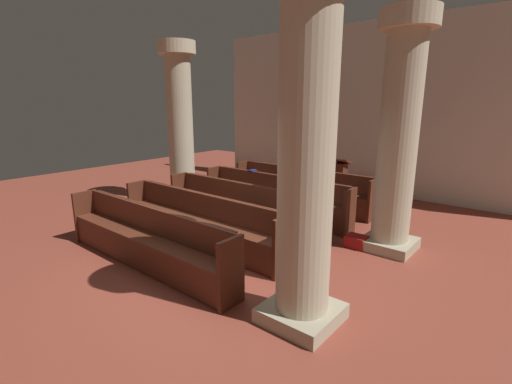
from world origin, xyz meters
name	(u,v)px	position (x,y,z in m)	size (l,w,h in m)	color
ground_plane	(210,262)	(0.00, 0.00, 0.00)	(19.20, 19.20, 0.00)	brown
back_wall	(373,110)	(0.00, 6.08, 2.25)	(10.00, 0.16, 4.50)	silver
pew_row_0	(300,186)	(-0.65, 3.61, 0.49)	(3.69, 0.46, 0.91)	#562819
pew_row_1	(273,195)	(-0.65, 2.53, 0.49)	(3.69, 0.46, 0.91)	#562819
pew_row_2	(240,205)	(-0.65, 1.44, 0.49)	(3.69, 0.47, 0.91)	#562819
pew_row_3	(199,219)	(-0.65, 0.36, 0.49)	(3.69, 0.46, 0.91)	#562819
pew_row_4	(145,236)	(-0.65, -0.73, 0.49)	(3.69, 0.46, 0.91)	#562819
pillar_aisle_side	(399,133)	(2.00, 2.35, 2.00)	(0.90, 0.90, 3.85)	tan
pillar_far_side	(180,121)	(-3.25, 2.15, 2.00)	(0.90, 0.90, 3.85)	tan
pillar_aisle_rear	(307,151)	(2.00, -0.44, 2.00)	(0.88, 0.88, 3.85)	tan
lectern	(340,183)	(-0.19, 4.75, 0.45)	(0.48, 0.45, 1.08)	#492215
hymn_book	(252,170)	(-1.40, 2.72, 0.92)	(0.14, 0.19, 0.03)	navy
kneeler_box_red	(356,241)	(1.53, 2.05, 0.10)	(0.35, 0.29, 0.21)	maroon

